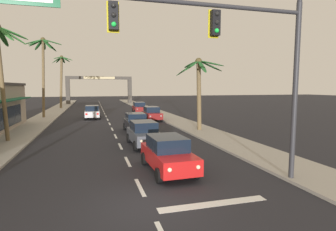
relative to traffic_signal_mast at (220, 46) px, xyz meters
name	(u,v)px	position (x,y,z in m)	size (l,w,h in m)	color
ground_plane	(148,204)	(-2.94, -0.67, -5.59)	(220.00, 220.00, 0.00)	#232328
sidewalk_right	(180,122)	(4.86, 19.33, -5.52)	(3.20, 110.00, 0.14)	#9E998E
sidewalk_left	(29,128)	(-10.74, 19.33, -5.52)	(3.20, 110.00, 0.14)	#9E998E
lane_markings	(114,125)	(-2.52, 19.60, -5.59)	(4.28, 88.51, 0.01)	silver
traffic_signal_mast	(220,46)	(0.00, 0.00, 0.00)	(11.44, 0.41, 7.66)	#2D2D33
sedan_lead_at_stop_bar	(168,154)	(-1.26, 2.77, -4.74)	(2.06, 4.49, 1.68)	red
sedan_third_in_queue	(144,133)	(-1.32, 8.73, -4.74)	(2.02, 4.48, 1.68)	#4C515B
sedan_fifth_in_queue	(136,122)	(-0.94, 14.69, -4.74)	(1.95, 4.45, 1.68)	black
sedan_oncoming_far	(92,112)	(-4.76, 26.40, -4.74)	(1.98, 4.46, 1.68)	silver
sedan_parked_nearest_kerb	(139,107)	(2.34, 32.16, -4.74)	(2.03, 4.48, 1.68)	maroon
sedan_parked_mid_kerb	(152,114)	(2.17, 22.18, -4.74)	(1.98, 4.46, 1.68)	maroon
palm_left_third	(43,58)	(-10.59, 28.31, 2.07)	(4.51, 4.29, 10.29)	brown
palm_left_farthest	(61,74)	(-10.04, 44.17, 0.91)	(3.69, 3.77, 9.81)	brown
palm_right_second	(199,79)	(4.62, 13.31, -0.85)	(4.29, 4.52, 6.66)	brown
town_gateway_arch	(100,86)	(-2.94, 56.19, -1.34)	(15.06, 0.90, 6.51)	#423D38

